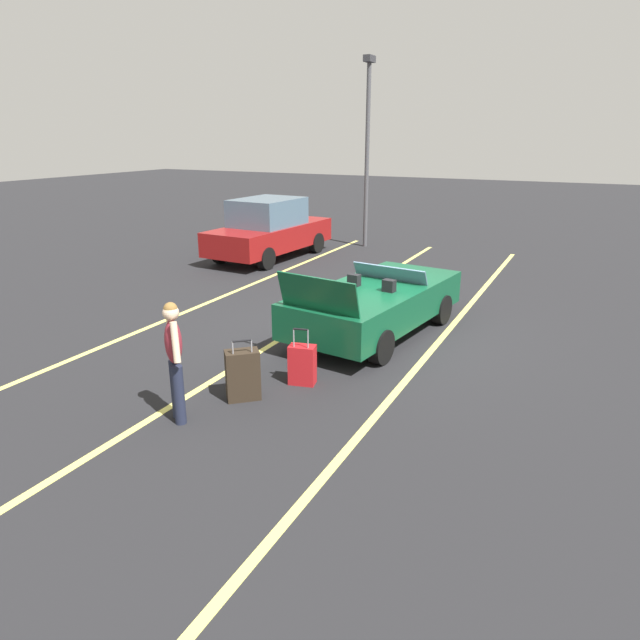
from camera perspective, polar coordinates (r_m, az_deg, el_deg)
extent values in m
plane|color=black|center=(10.97, 5.56, -1.34)|extent=(80.00, 80.00, 0.00)
cube|color=#EAE066|center=(10.63, 11.76, -2.31)|extent=(18.00, 0.12, 0.01)
cube|color=#EAE066|center=(11.54, -1.26, -0.25)|extent=(18.00, 0.12, 0.01)
cube|color=#EAE066|center=(12.96, -11.89, 1.44)|extent=(18.00, 0.12, 0.01)
cube|color=#0F4C2D|center=(10.78, 5.66, 1.77)|extent=(4.30, 2.31, 0.64)
cube|color=#0F4C2D|center=(12.05, 8.96, 2.84)|extent=(1.53, 1.84, 0.38)
cube|color=slate|center=(11.10, 7.02, 4.71)|extent=(0.39, 1.56, 0.31)
cube|color=black|center=(10.67, 3.46, 4.05)|extent=(0.19, 0.24, 0.22)
cube|color=black|center=(10.33, 6.98, 3.46)|extent=(0.19, 0.24, 0.22)
cube|color=#0F4C2D|center=(9.02, -0.23, 2.53)|extent=(0.40, 1.51, 0.63)
cylinder|color=black|center=(12.32, 5.19, 2.33)|extent=(0.62, 0.30, 0.60)
cylinder|color=black|center=(11.65, 12.14, 1.05)|extent=(0.62, 0.30, 0.60)
cylinder|color=black|center=(10.27, -1.80, -0.88)|extent=(0.62, 0.30, 0.60)
cylinder|color=black|center=(9.46, 6.16, -2.69)|extent=(0.62, 0.30, 0.60)
cube|color=#2D2319|center=(8.23, -7.80, -5.52)|extent=(0.53, 0.54, 0.74)
cube|color=black|center=(8.39, -7.92, -5.46)|extent=(0.27, 0.30, 0.41)
cylinder|color=gray|center=(7.97, -8.80, -2.79)|extent=(0.03, 0.03, 0.18)
cylinder|color=gray|center=(8.00, -6.92, -2.62)|extent=(0.03, 0.03, 0.18)
cylinder|color=black|center=(7.96, -7.89, -2.09)|extent=(0.20, 0.22, 0.03)
sphere|color=black|center=(8.27, -8.75, -8.13)|extent=(0.04, 0.04, 0.04)
sphere|color=black|center=(8.31, -6.43, -7.90)|extent=(0.04, 0.04, 0.04)
cube|color=red|center=(8.66, -1.80, -4.54)|extent=(0.32, 0.44, 0.62)
cube|color=maroon|center=(8.80, -1.57, -4.50)|extent=(0.09, 0.32, 0.34)
cylinder|color=gray|center=(8.47, -2.67, -1.80)|extent=(0.02, 0.02, 0.29)
cylinder|color=gray|center=(8.41, -1.23, -1.93)|extent=(0.02, 0.02, 0.29)
cylinder|color=black|center=(8.39, -1.96, -0.94)|extent=(0.08, 0.22, 0.03)
sphere|color=black|center=(8.74, -2.83, -6.42)|extent=(0.04, 0.04, 0.04)
sphere|color=black|center=(8.67, -1.04, -6.62)|extent=(0.04, 0.04, 0.04)
cylinder|color=#1E2338|center=(7.88, -14.28, -6.76)|extent=(0.21, 0.21, 0.82)
cylinder|color=#1E2338|center=(7.70, -14.05, -7.35)|extent=(0.21, 0.21, 0.82)
ellipsoid|color=maroon|center=(7.52, -14.58, -2.15)|extent=(0.38, 0.39, 0.60)
sphere|color=beige|center=(7.40, -14.82, 0.72)|extent=(0.21, 0.21, 0.21)
sphere|color=olive|center=(7.38, -14.85, 1.07)|extent=(0.18, 0.18, 0.18)
cylinder|color=beige|center=(7.69, -14.85, -1.19)|extent=(0.19, 0.20, 0.53)
cylinder|color=beige|center=(7.31, -14.38, -2.18)|extent=(0.19, 0.20, 0.53)
cube|color=maroon|center=(17.62, -5.05, 8.41)|extent=(4.61, 2.09, 0.70)
cube|color=slate|center=(17.43, -5.31, 10.79)|extent=(2.20, 1.75, 0.80)
cylinder|color=black|center=(19.27, -4.66, 8.22)|extent=(0.65, 0.26, 0.64)
cylinder|color=black|center=(18.39, -0.37, 7.79)|extent=(0.65, 0.26, 0.64)
cylinder|color=black|center=(17.10, -10.01, 6.71)|extent=(0.65, 0.26, 0.64)
cylinder|color=black|center=(16.10, -5.45, 6.19)|extent=(0.65, 0.26, 0.64)
cylinder|color=#4C4C51|center=(19.26, 4.76, 15.90)|extent=(0.14, 0.14, 5.78)
cube|color=#333338|center=(19.37, 5.01, 24.77)|extent=(0.50, 0.24, 0.20)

